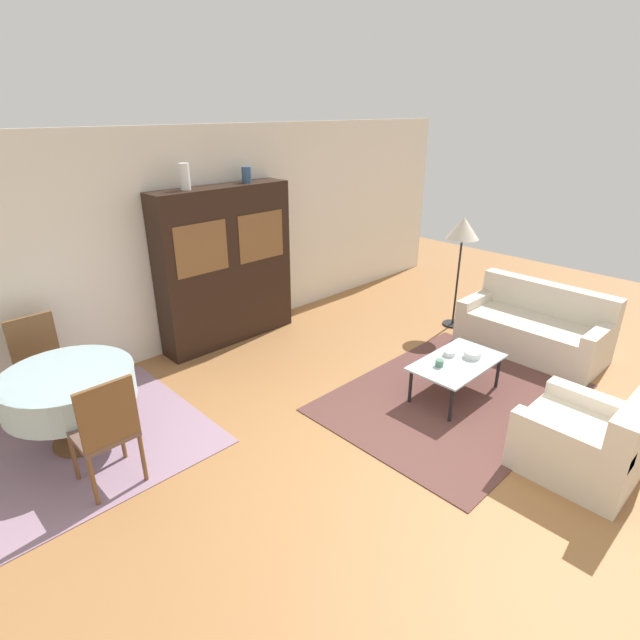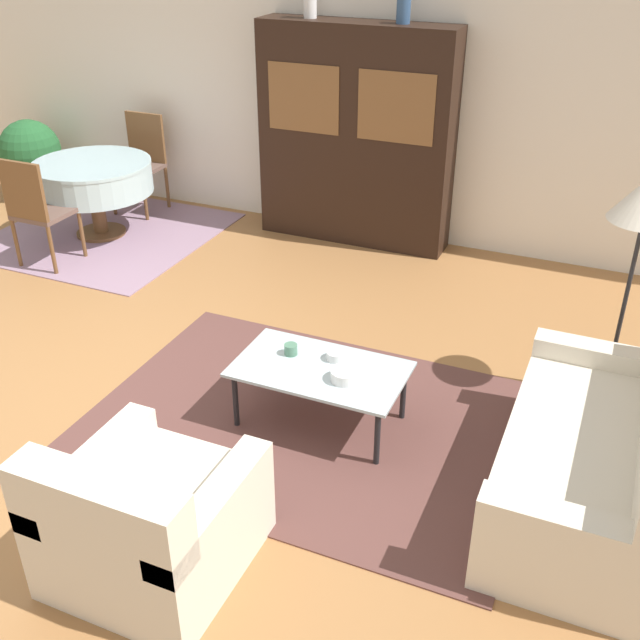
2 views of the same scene
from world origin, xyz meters
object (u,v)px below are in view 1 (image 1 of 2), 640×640
at_px(bowl, 472,354).
at_px(vase_tall, 184,177).
at_px(display_cabinet, 226,266).
at_px(dining_chair_near, 106,428).
at_px(cup, 439,363).
at_px(coffee_table, 457,364).
at_px(dining_table, 69,388).
at_px(vase_short, 246,175).
at_px(dining_chair_far, 41,360).
at_px(bowl_small, 449,353).
at_px(armchair, 587,441).
at_px(couch, 534,329).
at_px(floor_lamp, 463,232).

distance_m(bowl, vase_tall, 3.74).
distance_m(display_cabinet, dining_chair_near, 2.93).
distance_m(dining_chair_near, cup, 3.19).
xyz_separation_m(coffee_table, cup, (-0.23, 0.07, 0.07)).
relative_size(dining_table, vase_short, 5.85).
xyz_separation_m(dining_chair_near, vase_short, (2.74, 1.72, 1.54)).
distance_m(dining_chair_near, dining_chair_far, 1.58).
relative_size(bowl, bowl_small, 1.43).
bearing_deg(bowl_small, dining_chair_far, 141.50).
xyz_separation_m(dining_chair_far, bowl_small, (3.28, -2.61, -0.13)).
bearing_deg(vase_short, armchair, -87.26).
xyz_separation_m(couch, floor_lamp, (-0.01, 1.14, 1.04)).
bearing_deg(armchair, vase_short, 92.74).
relative_size(display_cabinet, dining_chair_near, 2.02).
bearing_deg(bowl_small, armchair, -102.23).
relative_size(couch, cup, 20.46).
xyz_separation_m(dining_chair_near, floor_lamp, (4.87, -0.12, 0.78)).
bearing_deg(dining_chair_near, vase_tall, 42.56).
relative_size(display_cabinet, vase_tall, 6.83).
relative_size(coffee_table, cup, 12.71).
relative_size(armchair, bowl_small, 7.31).
xyz_separation_m(display_cabinet, floor_lamp, (2.54, -1.84, 0.34)).
height_order(armchair, dining_table, armchair).
relative_size(bowl_small, vase_tall, 0.42).
xyz_separation_m(couch, vase_short, (-2.15, 2.98, 1.80)).
bearing_deg(dining_chair_far, display_cabinet, -176.43).
xyz_separation_m(couch, vase_tall, (-3.01, 2.98, 1.85)).
distance_m(armchair, dining_chair_far, 5.11).
height_order(dining_table, bowl_small, dining_table).
bearing_deg(bowl_small, cup, -167.94).
bearing_deg(dining_chair_far, coffee_table, 139.63).
height_order(coffee_table, dining_table, dining_table).
relative_size(dining_chair_far, floor_lamp, 0.64).
relative_size(cup, vase_tall, 0.28).
bearing_deg(vase_tall, armchair, -76.15).
relative_size(dining_table, bowl, 6.41).
bearing_deg(coffee_table, bowl_small, 68.50).
xyz_separation_m(dining_chair_near, bowl, (3.42, -1.23, -0.12)).
xyz_separation_m(coffee_table, dining_chair_near, (-3.23, 1.17, 0.19)).
bearing_deg(display_cabinet, bowl_small, -71.04).
bearing_deg(vase_tall, couch, -44.80).
distance_m(display_cabinet, bowl, 3.19).
bearing_deg(cup, couch, -5.08).
relative_size(bowl, vase_short, 0.91).
bearing_deg(dining_table, coffee_table, -31.21).
relative_size(display_cabinet, dining_table, 1.78).
bearing_deg(coffee_table, vase_tall, 115.03).
bearing_deg(dining_chair_near, floor_lamp, -1.41).
bearing_deg(vase_short, bowl, -76.98).
relative_size(display_cabinet, floor_lamp, 1.30).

